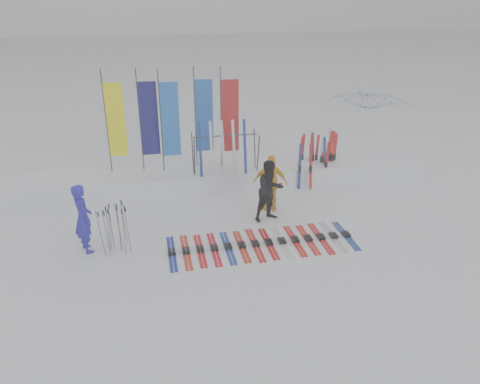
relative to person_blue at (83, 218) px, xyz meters
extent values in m
plane|color=white|center=(3.76, -1.07, -0.88)|extent=(120.00, 120.00, 0.00)
cube|color=white|center=(3.76, 3.53, -0.58)|extent=(14.00, 1.60, 0.60)
imported|color=#1F1CA7|center=(0.00, 0.00, 0.00)|extent=(0.64, 0.76, 1.76)
imported|color=black|center=(4.85, 0.74, -0.01)|extent=(1.00, 0.88, 1.73)
imported|color=yellow|center=(5.03, 1.41, -0.05)|extent=(1.04, 0.67, 1.65)
imported|color=white|center=(9.12, 3.96, 0.53)|extent=(3.14, 3.20, 2.83)
cube|color=navy|center=(2.03, -0.60, -0.84)|extent=(0.17, 1.69, 0.07)
cube|color=red|center=(2.38, -0.60, -0.84)|extent=(0.17, 1.69, 0.07)
cube|color=red|center=(2.73, -0.60, -0.84)|extent=(0.17, 1.61, 0.07)
cube|color=red|center=(3.08, -0.60, -0.84)|extent=(0.17, 1.65, 0.07)
cube|color=#163797|center=(3.43, -0.60, -0.84)|extent=(0.17, 1.65, 0.07)
cube|color=red|center=(3.78, -0.60, -0.84)|extent=(0.17, 1.60, 0.07)
cube|color=red|center=(4.13, -0.60, -0.84)|extent=(0.17, 1.70, 0.07)
cube|color=red|center=(4.48, -0.60, -0.84)|extent=(0.17, 1.60, 0.07)
cube|color=silver|center=(4.82, -0.60, -0.84)|extent=(0.17, 1.62, 0.07)
cube|color=red|center=(5.17, -0.60, -0.84)|extent=(0.17, 1.61, 0.07)
cube|color=red|center=(5.52, -0.60, -0.84)|extent=(0.17, 1.57, 0.07)
cube|color=red|center=(5.87, -0.60, -0.84)|extent=(0.17, 1.67, 0.07)
cube|color=#B4B6BB|center=(6.22, -0.60, -0.84)|extent=(0.17, 1.68, 0.07)
cube|color=navy|center=(6.57, -0.60, -0.84)|extent=(0.17, 1.57, 0.07)
cylinder|color=#595B60|center=(0.63, 0.00, -0.27)|extent=(0.04, 0.08, 1.22)
cylinder|color=#595B60|center=(1.02, -0.30, -0.25)|extent=(0.09, 0.16, 1.25)
cylinder|color=#595B60|center=(0.82, -0.13, -0.26)|extent=(0.11, 0.13, 1.23)
cylinder|color=#595B60|center=(0.94, -0.33, -0.28)|extent=(0.02, 0.14, 1.20)
cylinder|color=#595B60|center=(0.54, -0.39, -0.26)|extent=(0.09, 0.06, 1.24)
cylinder|color=#595B60|center=(0.92, 0.23, -0.28)|extent=(0.09, 0.05, 1.19)
cylinder|color=#595B60|center=(0.61, -0.19, -0.29)|extent=(0.06, 0.09, 1.18)
cylinder|color=#595B60|center=(0.82, -0.16, -0.25)|extent=(0.02, 0.13, 1.25)
cylinder|color=#595B60|center=(0.55, -0.06, -0.29)|extent=(0.04, 0.03, 1.18)
cylinder|color=#595B60|center=(0.40, -0.34, -0.28)|extent=(0.13, 0.07, 1.19)
cylinder|color=#383A3F|center=(0.47, 3.87, 1.32)|extent=(0.04, 0.04, 3.20)
cube|color=#FFFA0D|center=(0.76, 3.87, 1.37)|extent=(0.55, 0.03, 2.30)
cylinder|color=#383A3F|center=(1.48, 3.80, 1.32)|extent=(0.04, 0.04, 3.20)
cube|color=#0E0C59|center=(1.77, 3.80, 1.37)|extent=(0.55, 0.03, 2.30)
cylinder|color=#383A3F|center=(2.11, 3.59, 1.32)|extent=(0.04, 0.04, 3.20)
cube|color=blue|center=(2.40, 3.59, 1.37)|extent=(0.55, 0.03, 2.30)
cylinder|color=#383A3F|center=(3.19, 3.84, 1.32)|extent=(0.04, 0.04, 3.20)
cube|color=#1753B2|center=(3.48, 3.84, 1.37)|extent=(0.55, 0.03, 2.30)
cylinder|color=#383A3F|center=(3.99, 3.65, 1.32)|extent=(0.04, 0.04, 3.20)
cube|color=#AE1217|center=(4.28, 3.65, 1.37)|extent=(0.55, 0.03, 2.30)
cylinder|color=#383A3F|center=(3.02, 2.88, 0.35)|extent=(0.04, 0.30, 1.23)
cylinder|color=#383A3F|center=(3.02, 3.38, 0.35)|extent=(0.04, 0.30, 1.23)
cylinder|color=#383A3F|center=(5.02, 2.88, 0.35)|extent=(0.04, 0.30, 1.23)
cylinder|color=#383A3F|center=(5.02, 3.38, 0.35)|extent=(0.04, 0.30, 1.23)
cylinder|color=#383A3F|center=(4.02, 3.13, 0.90)|extent=(2.00, 0.04, 0.04)
cube|color=red|center=(6.66, 2.55, -0.12)|extent=(0.09, 0.04, 1.53)
cube|color=navy|center=(7.07, 3.51, -0.08)|extent=(0.09, 0.02, 1.59)
cube|color=red|center=(7.22, 3.58, -0.14)|extent=(0.09, 0.05, 1.48)
cube|color=silver|center=(7.75, 3.72, -0.04)|extent=(0.09, 0.02, 1.68)
cube|color=red|center=(7.82, 3.46, -0.12)|extent=(0.09, 0.03, 1.52)
cube|color=red|center=(7.34, 3.32, -0.14)|extent=(0.09, 0.04, 1.48)
cube|color=navy|center=(7.34, 3.09, -0.12)|extent=(0.09, 0.03, 1.53)
cube|color=red|center=(7.61, 3.39, -0.06)|extent=(0.09, 0.04, 1.64)
cube|color=navy|center=(6.34, 2.69, -0.13)|extent=(0.09, 0.04, 1.49)
cube|color=red|center=(7.29, 2.85, -0.15)|extent=(0.09, 0.04, 1.46)
cube|color=red|center=(6.97, 3.44, -0.10)|extent=(0.09, 0.04, 1.56)
cube|color=silver|center=(7.31, 3.32, -0.09)|extent=(0.09, 0.04, 1.58)
cube|color=red|center=(7.69, 3.31, -0.04)|extent=(0.09, 0.04, 1.68)
cube|color=red|center=(6.47, 3.07, -0.07)|extent=(0.09, 0.03, 1.62)
cube|color=silver|center=(7.72, 3.62, -0.09)|extent=(0.09, 0.03, 1.58)
cube|color=red|center=(6.76, 3.70, -0.13)|extent=(0.09, 0.02, 1.49)
camera|label=1|loc=(1.71, -10.59, 5.08)|focal=35.00mm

